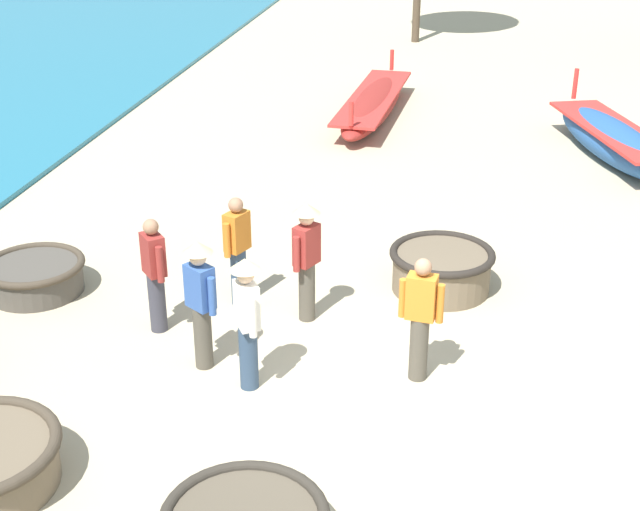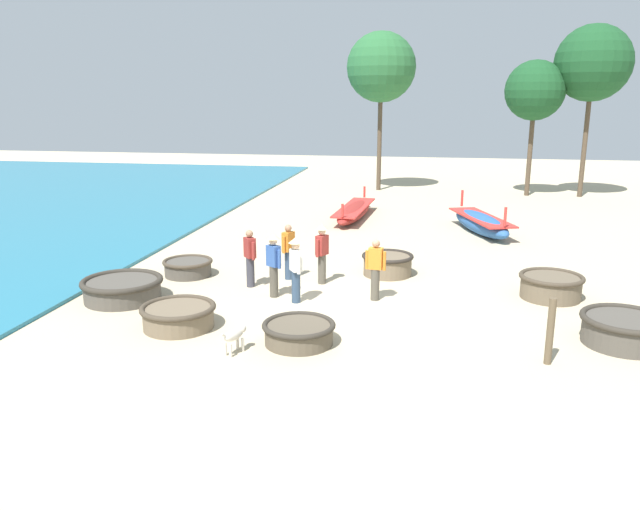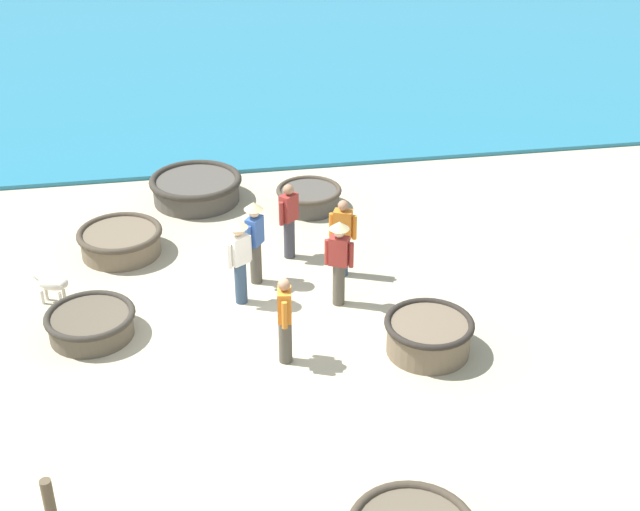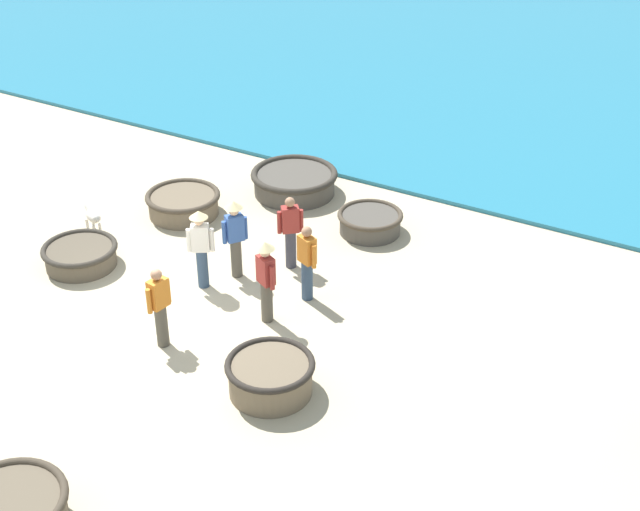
{
  "view_description": "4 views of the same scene",
  "coord_description": "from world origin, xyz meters",
  "px_view_note": "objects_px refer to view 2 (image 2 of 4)",
  "views": [
    {
      "loc": [
        1.03,
        -8.59,
        5.86
      ],
      "look_at": [
        -0.88,
        2.09,
        0.76
      ],
      "focal_mm": 50.0,
      "sensor_mm": 36.0,
      "label": 1
    },
    {
      "loc": [
        1.88,
        -14.57,
        5.0
      ],
      "look_at": [
        -0.89,
        0.82,
        1.02
      ],
      "focal_mm": 35.0,
      "sensor_mm": 36.0,
      "label": 2
    },
    {
      "loc": [
        12.39,
        -0.97,
        8.73
      ],
      "look_at": [
        -1.22,
        1.39,
        0.9
      ],
      "focal_mm": 50.0,
      "sensor_mm": 36.0,
      "label": 3
    },
    {
      "loc": [
        10.3,
        9.38,
        9.48
      ],
      "look_at": [
        -1.82,
        2.33,
        1.16
      ],
      "focal_mm": 50.0,
      "sensor_mm": 36.0,
      "label": 4
    }
  ],
  "objects_px": {
    "coracle_front_left": "(387,264)",
    "fisherman_standing_left": "(296,265)",
    "coracle_tilted": "(299,332)",
    "fisherman_by_coracle": "(288,250)",
    "fisherman_with_hat": "(274,261)",
    "mooring_post_mid_beach": "(550,331)",
    "long_boat_red_hull": "(354,211)",
    "coracle_far_left": "(178,315)",
    "tree_right_mid": "(381,67)",
    "coracle_upturned": "(188,267)",
    "fisherman_hauling": "(250,257)",
    "coracle_far_right": "(551,285)",
    "fisherman_standing_right": "(322,250)",
    "coracle_beside_post": "(122,288)",
    "fisherman_crouching": "(375,268)",
    "tree_left_mid": "(535,91)",
    "dog": "(235,335)",
    "coracle_center": "(625,329)",
    "long_boat_white_hull": "(481,223)",
    "tree_leftmost": "(593,63)"
  },
  "relations": [
    {
      "from": "coracle_far_left",
      "to": "fisherman_by_coracle",
      "type": "relative_size",
      "value": 1.07
    },
    {
      "from": "dog",
      "to": "long_boat_white_hull",
      "type": "bearing_deg",
      "value": 65.93
    },
    {
      "from": "coracle_beside_post",
      "to": "tree_right_mid",
      "type": "relative_size",
      "value": 0.24
    },
    {
      "from": "mooring_post_mid_beach",
      "to": "tree_left_mid",
      "type": "distance_m",
      "value": 22.73
    },
    {
      "from": "coracle_front_left",
      "to": "fisherman_standing_left",
      "type": "distance_m",
      "value": 3.63
    },
    {
      "from": "mooring_post_mid_beach",
      "to": "tree_leftmost",
      "type": "bearing_deg",
      "value": 76.73
    },
    {
      "from": "coracle_far_left",
      "to": "tree_right_mid",
      "type": "xyz_separation_m",
      "value": [
        2.53,
        22.17,
        6.24
      ]
    },
    {
      "from": "coracle_front_left",
      "to": "coracle_beside_post",
      "type": "bearing_deg",
      "value": -151.49
    },
    {
      "from": "fisherman_standing_right",
      "to": "tree_leftmost",
      "type": "xyz_separation_m",
      "value": [
        10.44,
        17.64,
        5.65
      ]
    },
    {
      "from": "coracle_tilted",
      "to": "tree_left_mid",
      "type": "xyz_separation_m",
      "value": [
        7.52,
        21.95,
        5.05
      ]
    },
    {
      "from": "coracle_tilted",
      "to": "fisherman_by_coracle",
      "type": "xyz_separation_m",
      "value": [
        -1.28,
        4.62,
        0.58
      ]
    },
    {
      "from": "fisherman_standing_left",
      "to": "long_boat_white_hull",
      "type": "bearing_deg",
      "value": 61.2
    },
    {
      "from": "coracle_front_left",
      "to": "fisherman_with_hat",
      "type": "relative_size",
      "value": 0.89
    },
    {
      "from": "coracle_upturned",
      "to": "fisherman_hauling",
      "type": "bearing_deg",
      "value": -19.25
    },
    {
      "from": "coracle_far_left",
      "to": "fisherman_standing_left",
      "type": "bearing_deg",
      "value": 44.82
    },
    {
      "from": "coracle_center",
      "to": "tree_right_mid",
      "type": "distance_m",
      "value": 23.39
    },
    {
      "from": "coracle_beside_post",
      "to": "fisherman_crouching",
      "type": "distance_m",
      "value": 6.42
    },
    {
      "from": "long_boat_red_hull",
      "to": "fisherman_by_coracle",
      "type": "bearing_deg",
      "value": -94.17
    },
    {
      "from": "fisherman_by_coracle",
      "to": "dog",
      "type": "height_order",
      "value": "fisherman_by_coracle"
    },
    {
      "from": "fisherman_by_coracle",
      "to": "fisherman_crouching",
      "type": "distance_m",
      "value": 2.95
    },
    {
      "from": "coracle_tilted",
      "to": "coracle_far_right",
      "type": "xyz_separation_m",
      "value": [
        5.7,
        4.11,
        0.08
      ]
    },
    {
      "from": "fisherman_standing_right",
      "to": "fisherman_crouching",
      "type": "relative_size",
      "value": 1.06
    },
    {
      "from": "fisherman_standing_left",
      "to": "fisherman_by_coracle",
      "type": "xyz_separation_m",
      "value": [
        -0.65,
        1.99,
        -0.12
      ]
    },
    {
      "from": "coracle_beside_post",
      "to": "fisherman_by_coracle",
      "type": "bearing_deg",
      "value": 34.7
    },
    {
      "from": "long_boat_red_hull",
      "to": "fisherman_with_hat",
      "type": "height_order",
      "value": "fisherman_with_hat"
    },
    {
      "from": "coracle_far_left",
      "to": "fisherman_hauling",
      "type": "height_order",
      "value": "fisherman_hauling"
    },
    {
      "from": "fisherman_crouching",
      "to": "tree_right_mid",
      "type": "height_order",
      "value": "tree_right_mid"
    },
    {
      "from": "coracle_center",
      "to": "coracle_far_right",
      "type": "height_order",
      "value": "coracle_center"
    },
    {
      "from": "dog",
      "to": "long_boat_red_hull",
      "type": "bearing_deg",
      "value": 87.81
    },
    {
      "from": "fisherman_by_coracle",
      "to": "mooring_post_mid_beach",
      "type": "distance_m",
      "value": 7.84
    },
    {
      "from": "long_boat_white_hull",
      "to": "fisherman_standing_left",
      "type": "relative_size",
      "value": 2.73
    },
    {
      "from": "fisherman_by_coracle",
      "to": "dog",
      "type": "distance_m",
      "value": 5.34
    },
    {
      "from": "coracle_beside_post",
      "to": "coracle_front_left",
      "type": "bearing_deg",
      "value": 28.51
    },
    {
      "from": "tree_right_mid",
      "to": "tree_left_mid",
      "type": "height_order",
      "value": "tree_right_mid"
    },
    {
      "from": "tree_leftmost",
      "to": "coracle_far_right",
      "type": "bearing_deg",
      "value": -104.0
    },
    {
      "from": "coracle_beside_post",
      "to": "coracle_far_right",
      "type": "height_order",
      "value": "coracle_far_right"
    },
    {
      "from": "fisherman_crouching",
      "to": "dog",
      "type": "distance_m",
      "value": 4.6
    },
    {
      "from": "fisherman_standing_left",
      "to": "fisherman_crouching",
      "type": "height_order",
      "value": "fisherman_standing_left"
    },
    {
      "from": "tree_right_mid",
      "to": "tree_left_mid",
      "type": "xyz_separation_m",
      "value": [
        7.83,
        -0.66,
        -1.22
      ]
    },
    {
      "from": "coracle_tilted",
      "to": "tree_left_mid",
      "type": "distance_m",
      "value": 23.75
    },
    {
      "from": "coracle_far_right",
      "to": "fisherman_standing_right",
      "type": "bearing_deg",
      "value": 177.69
    },
    {
      "from": "coracle_upturned",
      "to": "coracle_center",
      "type": "relative_size",
      "value": 0.79
    },
    {
      "from": "coracle_far_right",
      "to": "tree_left_mid",
      "type": "bearing_deg",
      "value": 84.18
    },
    {
      "from": "fisherman_by_coracle",
      "to": "coracle_upturned",
      "type": "bearing_deg",
      "value": -176.76
    },
    {
      "from": "coracle_tilted",
      "to": "fisherman_by_coracle",
      "type": "bearing_deg",
      "value": 105.49
    },
    {
      "from": "fisherman_standing_right",
      "to": "fisherman_crouching",
      "type": "distance_m",
      "value": 1.97
    },
    {
      "from": "fisherman_standing_right",
      "to": "coracle_far_right",
      "type": "bearing_deg",
      "value": -2.31
    },
    {
      "from": "coracle_tilted",
      "to": "coracle_far_right",
      "type": "height_order",
      "value": "coracle_far_right"
    },
    {
      "from": "fisherman_standing_right",
      "to": "long_boat_white_hull",
      "type": "bearing_deg",
      "value": 57.87
    },
    {
      "from": "coracle_upturned",
      "to": "fisherman_with_hat",
      "type": "xyz_separation_m",
      "value": [
        2.93,
        -1.48,
        0.7
      ]
    }
  ]
}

